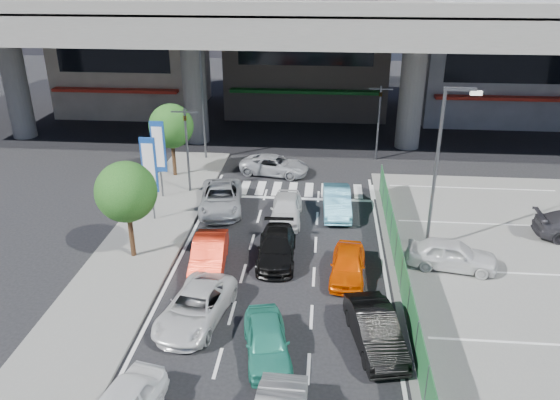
# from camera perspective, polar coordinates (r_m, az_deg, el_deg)

# --- Properties ---
(ground) EXTENTS (120.00, 120.00, 0.00)m
(ground) POSITION_cam_1_polar(r_m,az_deg,el_deg) (22.30, -0.89, -11.92)
(ground) COLOR black
(ground) RESTS_ON ground
(parking_lot) EXTENTS (12.00, 28.00, 0.06)m
(parking_lot) POSITION_cam_1_polar(r_m,az_deg,el_deg) (25.52, 25.38, -9.37)
(parking_lot) COLOR slate
(parking_lot) RESTS_ON ground
(sidewalk_left) EXTENTS (4.00, 30.00, 0.12)m
(sidewalk_left) POSITION_cam_1_polar(r_m,az_deg,el_deg) (27.04, -15.00, -5.69)
(sidewalk_left) COLOR slate
(sidewalk_left) RESTS_ON ground
(fence_run) EXTENTS (0.16, 22.00, 1.80)m
(fence_run) POSITION_cam_1_polar(r_m,az_deg,el_deg) (22.79, 12.90, -9.00)
(fence_run) COLOR #1F5C2F
(fence_run) RESTS_ON ground
(expressway) EXTENTS (64.00, 14.00, 10.75)m
(expressway) POSITION_cam_1_polar(r_m,az_deg,el_deg) (40.24, 2.36, 17.82)
(expressway) COLOR slate
(expressway) RESTS_ON ground
(building_west) EXTENTS (12.00, 10.90, 13.00)m
(building_west) POSITION_cam_1_polar(r_m,az_deg,el_deg) (53.45, -15.24, 16.13)
(building_west) COLOR gray
(building_west) RESTS_ON ground
(building_center) EXTENTS (14.00, 10.90, 15.00)m
(building_center) POSITION_cam_1_polar(r_m,az_deg,el_deg) (51.27, 2.97, 17.72)
(building_center) COLOR gray
(building_center) RESTS_ON ground
(building_east) EXTENTS (12.00, 10.90, 12.00)m
(building_east) POSITION_cam_1_polar(r_m,az_deg,el_deg) (52.36, 21.28, 14.67)
(building_east) COLOR gray
(building_east) RESTS_ON ground
(traffic_light_left) EXTENTS (1.60, 1.24, 5.20)m
(traffic_light_left) POSITION_cam_1_polar(r_m,az_deg,el_deg) (32.36, -9.81, 7.23)
(traffic_light_left) COLOR #595B60
(traffic_light_left) RESTS_ON ground
(traffic_light_right) EXTENTS (1.60, 1.24, 5.20)m
(traffic_light_right) POSITION_cam_1_polar(r_m,az_deg,el_deg) (38.25, 10.39, 9.78)
(traffic_light_right) COLOR #595B60
(traffic_light_right) RESTS_ON ground
(street_lamp_right) EXTENTS (1.65, 0.22, 8.00)m
(street_lamp_right) POSITION_cam_1_polar(r_m,az_deg,el_deg) (25.90, 16.48, 4.27)
(street_lamp_right) COLOR #595B60
(street_lamp_right) RESTS_ON ground
(street_lamp_left) EXTENTS (1.65, 0.22, 8.00)m
(street_lamp_left) POSITION_cam_1_polar(r_m,az_deg,el_deg) (37.82, -7.86, 11.09)
(street_lamp_left) COLOR #595B60
(street_lamp_left) RESTS_ON ground
(signboard_near) EXTENTS (0.80, 0.14, 4.70)m
(signboard_near) POSITION_cam_1_polar(r_m,az_deg,el_deg) (29.28, -13.49, 3.31)
(signboard_near) COLOR #595B60
(signboard_near) RESTS_ON ground
(signboard_far) EXTENTS (0.80, 0.14, 4.70)m
(signboard_far) POSITION_cam_1_polar(r_m,az_deg,el_deg) (32.08, -12.57, 5.22)
(signboard_far) COLOR #595B60
(signboard_far) RESTS_ON ground
(tree_near) EXTENTS (2.80, 2.80, 4.80)m
(tree_near) POSITION_cam_1_polar(r_m,az_deg,el_deg) (25.61, -15.78, 0.80)
(tree_near) COLOR #382314
(tree_near) RESTS_ON ground
(tree_far) EXTENTS (2.80, 2.80, 4.80)m
(tree_far) POSITION_cam_1_polar(r_m,az_deg,el_deg) (35.24, -11.30, 7.57)
(tree_far) COLOR #382314
(tree_far) RESTS_ON ground
(sedan_white_mid_left) EXTENTS (2.86, 4.87, 1.27)m
(sedan_white_mid_left) POSITION_cam_1_polar(r_m,az_deg,el_deg) (21.89, -8.82, -10.98)
(sedan_white_mid_left) COLOR silver
(sedan_white_mid_left) RESTS_ON ground
(taxi_teal_mid) EXTENTS (2.28, 4.03, 1.29)m
(taxi_teal_mid) POSITION_cam_1_polar(r_m,az_deg,el_deg) (20.00, -1.39, -14.47)
(taxi_teal_mid) COLOR teal
(taxi_teal_mid) RESTS_ON ground
(hatch_black_mid_right) EXTENTS (2.29, 4.40, 1.38)m
(hatch_black_mid_right) POSITION_cam_1_polar(r_m,az_deg,el_deg) (20.70, 9.92, -13.20)
(hatch_black_mid_right) COLOR black
(hatch_black_mid_right) RESTS_ON ground
(taxi_orange_left) EXTENTS (1.84, 4.30, 1.38)m
(taxi_orange_left) POSITION_cam_1_polar(r_m,az_deg,el_deg) (25.16, -7.43, -5.73)
(taxi_orange_left) COLOR red
(taxi_orange_left) RESTS_ON ground
(sedan_black_mid) EXTENTS (1.88, 4.35, 1.25)m
(sedan_black_mid) POSITION_cam_1_polar(r_m,az_deg,el_deg) (25.69, -0.35, -5.01)
(sedan_black_mid) COLOR black
(sedan_black_mid) RESTS_ON ground
(taxi_orange_right) EXTENTS (1.78, 3.82, 1.26)m
(taxi_orange_right) POSITION_cam_1_polar(r_m,az_deg,el_deg) (24.52, 7.10, -6.72)
(taxi_orange_right) COLOR #EE5100
(taxi_orange_right) RESTS_ON ground
(wagon_silver_front_left) EXTENTS (2.98, 5.24, 1.38)m
(wagon_silver_front_left) POSITION_cam_1_polar(r_m,az_deg,el_deg) (30.88, -6.19, 0.19)
(wagon_silver_front_left) COLOR #999CA0
(wagon_silver_front_left) RESTS_ON ground
(sedan_white_front_mid) EXTENTS (1.67, 4.07, 1.38)m
(sedan_white_front_mid) POSITION_cam_1_polar(r_m,az_deg,el_deg) (29.43, 0.66, -0.90)
(sedan_white_front_mid) COLOR silver
(sedan_white_front_mid) RESTS_ON ground
(kei_truck_front_right) EXTENTS (1.62, 4.24, 1.38)m
(kei_truck_front_right) POSITION_cam_1_polar(r_m,az_deg,el_deg) (30.42, 5.96, -0.18)
(kei_truck_front_right) COLOR #53A2BF
(kei_truck_front_right) RESTS_ON ground
(crossing_wagon_silver) EXTENTS (4.78, 2.85, 1.24)m
(crossing_wagon_silver) POSITION_cam_1_polar(r_m,az_deg,el_deg) (35.84, -0.57, 3.66)
(crossing_wagon_silver) COLOR #A7A9B0
(crossing_wagon_silver) RESTS_ON ground
(parked_sedan_white) EXTENTS (4.25, 2.30, 1.37)m
(parked_sedan_white) POSITION_cam_1_polar(r_m,az_deg,el_deg) (26.10, 17.51, -5.43)
(parked_sedan_white) COLOR silver
(parked_sedan_white) RESTS_ON parking_lot
(traffic_cone) EXTENTS (0.40, 0.40, 0.74)m
(traffic_cone) POSITION_cam_1_polar(r_m,az_deg,el_deg) (27.42, 15.31, -4.41)
(traffic_cone) COLOR red
(traffic_cone) RESTS_ON parking_lot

